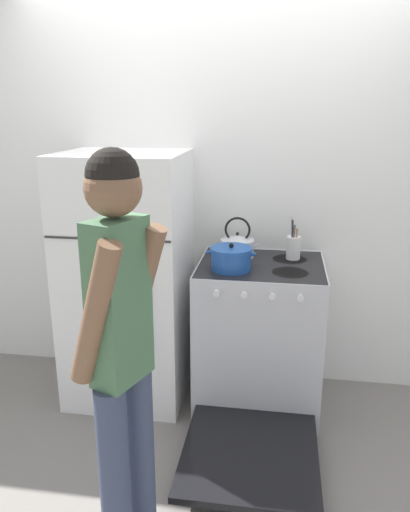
% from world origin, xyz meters
% --- Properties ---
extents(ground_plane, '(14.00, 14.00, 0.00)m').
position_xyz_m(ground_plane, '(0.00, 0.00, 0.00)').
color(ground_plane, slate).
extents(wall_back, '(10.00, 0.06, 2.55)m').
position_xyz_m(wall_back, '(0.00, 0.03, 1.27)').
color(wall_back, silver).
rests_on(wall_back, ground_plane).
extents(refrigerator, '(0.73, 0.68, 1.55)m').
position_xyz_m(refrigerator, '(-0.52, -0.33, 0.78)').
color(refrigerator, white).
rests_on(refrigerator, ground_plane).
extents(stove_range, '(0.74, 1.38, 0.91)m').
position_xyz_m(stove_range, '(0.30, -0.36, 0.45)').
color(stove_range, silver).
rests_on(stove_range, ground_plane).
extents(dutch_oven_pot, '(0.28, 0.24, 0.16)m').
position_xyz_m(dutch_oven_pot, '(0.13, -0.45, 0.98)').
color(dutch_oven_pot, '#1E4C9E').
rests_on(dutch_oven_pot, stove_range).
extents(tea_kettle, '(0.26, 0.21, 0.25)m').
position_xyz_m(tea_kettle, '(0.15, -0.19, 0.99)').
color(tea_kettle, silver).
rests_on(tea_kettle, stove_range).
extents(utensil_jar, '(0.09, 0.09, 0.26)m').
position_xyz_m(utensil_jar, '(0.49, -0.19, 0.99)').
color(utensil_jar, silver).
rests_on(utensil_jar, stove_range).
extents(person, '(0.35, 0.40, 1.68)m').
position_xyz_m(person, '(-0.16, -1.55, 0.96)').
color(person, '#38425B').
rests_on(person, ground_plane).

